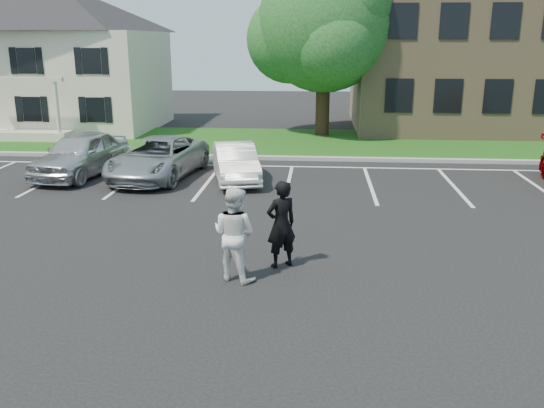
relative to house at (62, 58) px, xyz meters
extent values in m
plane|color=black|center=(13.00, -19.97, -3.83)|extent=(90.00, 90.00, 0.00)
cube|color=gray|center=(13.00, -7.97, -3.75)|extent=(40.00, 0.30, 0.15)
cube|color=#103D0D|center=(13.00, -3.97, -3.79)|extent=(44.00, 8.00, 0.08)
cube|color=silver|center=(4.60, -11.97, -3.82)|extent=(0.12, 5.20, 0.01)
cube|color=silver|center=(7.40, -11.97, -3.82)|extent=(0.12, 5.20, 0.01)
cube|color=silver|center=(10.20, -11.97, -3.82)|extent=(0.12, 5.20, 0.01)
cube|color=silver|center=(13.00, -11.97, -3.82)|extent=(0.12, 5.20, 0.01)
cube|color=silver|center=(15.80, -11.97, -3.82)|extent=(0.12, 5.20, 0.01)
cube|color=silver|center=(18.60, -11.97, -3.82)|extent=(0.12, 5.20, 0.01)
cube|color=silver|center=(21.40, -11.97, -3.82)|extent=(0.12, 5.20, 0.01)
cube|color=silver|center=(14.40, -9.27, -3.82)|extent=(34.00, 0.12, 0.01)
cube|color=beige|center=(0.00, 0.03, -1.23)|extent=(10.00, 8.00, 5.20)
pyramid|color=black|center=(0.00, 0.03, 2.57)|extent=(10.30, 8.24, 2.40)
cube|color=beige|center=(0.00, -4.27, -3.58)|extent=(4.00, 1.60, 0.50)
cylinder|color=beige|center=(1.70, -4.87, -2.48)|extent=(0.18, 0.18, 2.70)
cube|color=beige|center=(0.00, -4.87, -0.83)|extent=(4.20, 0.25, 0.20)
cube|color=black|center=(0.00, -3.99, -2.33)|extent=(0.90, 0.06, 1.20)
cube|color=black|center=(0.00, -3.99, -0.03)|extent=(0.90, 0.06, 1.20)
cube|color=black|center=(-0.65, -3.99, -2.33)|extent=(0.32, 0.05, 1.25)
cube|color=black|center=(0.65, -3.99, -2.33)|extent=(0.32, 0.05, 1.25)
cube|color=black|center=(17.80, -3.00, -1.63)|extent=(1.30, 0.06, 1.60)
cube|color=black|center=(17.80, -3.00, 1.77)|extent=(1.30, 0.06, 1.60)
cube|color=black|center=(20.10, -3.00, -1.63)|extent=(1.30, 0.06, 1.60)
cube|color=black|center=(20.10, -3.00, 1.77)|extent=(1.30, 0.06, 1.60)
cube|color=black|center=(22.40, -3.00, -1.63)|extent=(1.30, 0.06, 1.60)
cube|color=black|center=(22.40, -3.00, 1.77)|extent=(1.30, 0.06, 1.60)
cylinder|color=black|center=(14.18, -1.68, -2.23)|extent=(0.70, 0.70, 3.20)
sphere|color=#14451B|center=(14.18, -1.68, 1.67)|extent=(6.60, 6.60, 6.60)
sphere|color=#14451B|center=(15.78, -0.98, 1.17)|extent=(4.60, 4.60, 4.60)
sphere|color=#14451B|center=(12.48, -1.28, 0.97)|extent=(4.40, 4.40, 4.40)
sphere|color=#14451B|center=(14.58, -3.18, 0.77)|extent=(4.00, 4.00, 4.00)
sphere|color=#14451B|center=(13.58, -0.08, 1.97)|extent=(4.20, 4.20, 4.20)
sphere|color=#14451B|center=(15.38, -2.58, 2.57)|extent=(3.80, 3.80, 3.80)
imported|color=black|center=(13.24, -19.53, -2.87)|extent=(0.84, 0.76, 1.92)
imported|color=white|center=(12.34, -20.28, -2.85)|extent=(1.18, 1.08, 1.96)
imported|color=#B8B8BC|center=(5.45, -11.41, -3.03)|extent=(2.57, 4.90, 1.59)
imported|color=#9EA1A6|center=(8.32, -11.49, -3.12)|extent=(3.05, 5.40, 1.42)
imported|color=silver|center=(11.14, -11.73, -3.19)|extent=(2.28, 4.13, 1.29)
camera|label=1|loc=(13.99, -31.23, 0.94)|focal=38.00mm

